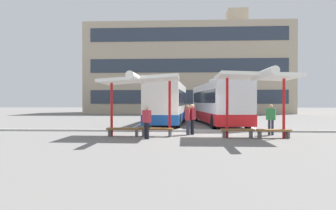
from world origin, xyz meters
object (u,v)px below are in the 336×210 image
at_px(waiting_passenger_0, 192,117).
at_px(waiting_passenger_3, 188,118).
at_px(waiting_shelter_1, 257,77).
at_px(waiting_passenger_2, 271,117).
at_px(bench_1, 157,130).
at_px(coach_bus_0, 168,104).
at_px(bench_3, 274,132).
at_px(waiting_shelter_0, 140,81).
at_px(waiting_passenger_1, 147,120).
at_px(coach_bus_1, 217,104).
at_px(bench_2, 237,131).
at_px(bench_0, 123,130).

height_order(waiting_passenger_0, waiting_passenger_3, waiting_passenger_0).
bearing_deg(waiting_shelter_1, waiting_passenger_3, 155.78).
bearing_deg(waiting_passenger_2, bench_1, -171.07).
xyz_separation_m(waiting_shelter_1, waiting_passenger_3, (-3.41, 1.54, -2.11)).
bearing_deg(waiting_passenger_2, coach_bus_0, 126.96).
bearing_deg(bench_1, waiting_passenger_0, 29.02).
bearing_deg(waiting_shelter_1, bench_3, 14.17).
bearing_deg(waiting_shelter_1, waiting_shelter_0, 174.23).
height_order(waiting_passenger_1, waiting_passenger_3, waiting_passenger_3).
relative_size(coach_bus_0, waiting_passenger_1, 6.43).
bearing_deg(waiting_passenger_0, waiting_shelter_1, -29.20).
bearing_deg(bench_1, waiting_shelter_0, -173.59).
relative_size(coach_bus_1, waiting_passenger_2, 7.44).
xyz_separation_m(bench_1, waiting_passenger_1, (-0.41, -1.14, 0.61)).
distance_m(waiting_shelter_0, waiting_passenger_2, 7.49).
bearing_deg(bench_1, waiting_passenger_1, -109.53).
bearing_deg(bench_3, bench_1, 175.43).
relative_size(waiting_shelter_1, waiting_passenger_1, 3.05).
bearing_deg(waiting_shelter_1, waiting_passenger_1, -175.41).
bearing_deg(bench_2, waiting_shelter_1, -19.90).
bearing_deg(bench_3, waiting_passenger_2, 79.38).
bearing_deg(waiting_passenger_1, waiting_passenger_3, 43.77).
xyz_separation_m(bench_2, waiting_passenger_3, (-2.51, 1.21, 0.62)).
relative_size(bench_3, waiting_passenger_3, 1.05).
bearing_deg(waiting_shelter_0, waiting_passenger_0, 22.45).
bearing_deg(waiting_shelter_0, bench_0, 174.84).
relative_size(coach_bus_0, bench_2, 6.28).
distance_m(bench_1, waiting_shelter_1, 5.80).
xyz_separation_m(bench_1, waiting_passenger_2, (6.24, 0.98, 0.65)).
xyz_separation_m(bench_0, waiting_passenger_0, (3.71, 1.08, 0.66)).
bearing_deg(bench_3, waiting_shelter_1, -165.83).
relative_size(coach_bus_0, waiting_shelter_1, 2.11).
relative_size(coach_bus_1, waiting_shelter_1, 2.52).
distance_m(bench_0, waiting_passenger_2, 8.13).
bearing_deg(waiting_passenger_1, coach_bus_0, 87.08).
height_order(bench_0, bench_2, same).
distance_m(bench_2, bench_3, 1.80).
height_order(waiting_passenger_0, waiting_passenger_2, waiting_passenger_0).
bearing_deg(waiting_passenger_1, bench_1, 70.47).
xyz_separation_m(coach_bus_1, bench_1, (-4.20, -9.32, -1.34)).
relative_size(waiting_passenger_1, waiting_passenger_2, 0.97).
xyz_separation_m(bench_0, waiting_passenger_2, (8.04, 1.00, 0.65)).
bearing_deg(bench_2, coach_bus_0, 113.10).
bearing_deg(coach_bus_0, waiting_passenger_1, -92.92).
bearing_deg(waiting_passenger_0, coach_bus_0, 102.55).
height_order(bench_2, waiting_passenger_0, waiting_passenger_0).
relative_size(bench_0, waiting_passenger_2, 1.03).
bearing_deg(waiting_passenger_2, bench_2, -146.74).
distance_m(coach_bus_1, waiting_passenger_0, 8.59).
bearing_deg(bench_2, waiting_passenger_3, 154.30).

